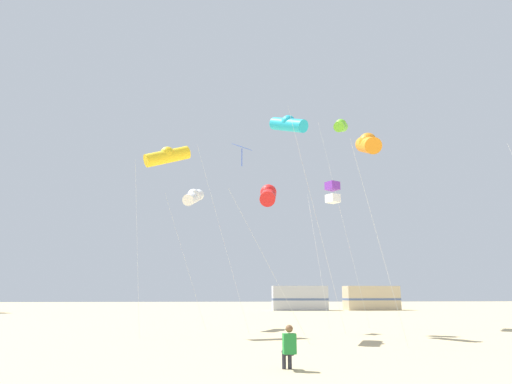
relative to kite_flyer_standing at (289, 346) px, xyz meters
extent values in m
cube|color=#238438|center=(0.01, -0.08, 0.07)|extent=(0.36, 0.25, 0.52)
sphere|color=brown|center=(0.01, -0.08, 0.45)|extent=(0.20, 0.20, 0.20)
cylinder|color=#2D2D38|center=(0.07, 0.10, -0.17)|extent=(0.16, 0.37, 0.13)
cylinder|color=#2D2D38|center=(0.06, 0.26, -0.40)|extent=(0.11, 0.11, 0.42)
cylinder|color=#2D2D38|center=(-0.09, 0.09, -0.17)|extent=(0.16, 0.37, 0.13)
cylinder|color=#2D2D38|center=(-0.10, 0.25, -0.40)|extent=(0.11, 0.11, 0.42)
cylinder|color=silver|center=(0.09, 6.42, 2.60)|extent=(3.32, 0.50, 6.44)
cylinder|color=red|center=(0.33, 8.07, 5.82)|extent=(1.06, 2.57, 1.48)
sphere|color=red|center=(0.33, 8.07, 5.97)|extent=(0.76, 0.76, 0.76)
cylinder|color=silver|center=(5.60, 14.62, 5.87)|extent=(2.43, 1.03, 12.96)
cylinder|color=#72D12D|center=(6.11, 15.83, 12.35)|extent=(1.61, 2.57, 1.48)
sphere|color=#72D12D|center=(6.11, 15.83, 12.50)|extent=(0.76, 0.76, 0.76)
cylinder|color=silver|center=(-1.86, 11.73, 4.63)|extent=(2.98, 2.34, 10.49)
cube|color=blue|center=(-0.70, 13.21, 9.87)|extent=(1.22, 1.22, 0.40)
cylinder|color=blue|center=(-0.70, 13.21, 9.22)|extent=(0.04, 0.04, 1.10)
cylinder|color=silver|center=(-3.90, 13.80, 3.27)|extent=(2.63, 0.63, 7.77)
cylinder|color=white|center=(-3.59, 15.11, 7.15)|extent=(1.26, 2.59, 1.48)
sphere|color=white|center=(-3.59, 15.11, 7.30)|extent=(0.76, 0.76, 0.76)
cylinder|color=silver|center=(4.27, 4.76, 3.49)|extent=(1.77, 0.26, 8.20)
cylinder|color=orange|center=(4.40, 5.63, 7.59)|extent=(1.04, 2.57, 1.48)
sphere|color=orange|center=(4.40, 5.63, 7.74)|extent=(0.76, 0.76, 0.76)
cylinder|color=silver|center=(-5.97, 10.18, 3.91)|extent=(1.16, 2.46, 9.04)
cylinder|color=yellow|center=(-4.75, 10.75, 8.43)|extent=(2.56, 1.69, 1.48)
sphere|color=yellow|center=(-4.75, 10.75, 8.58)|extent=(0.76, 0.76, 0.76)
cylinder|color=silver|center=(3.16, 10.65, 3.03)|extent=(0.60, 1.93, 7.29)
cube|color=purple|center=(4.12, 10.94, 7.03)|extent=(0.82, 0.82, 0.44)
cube|color=white|center=(4.12, 10.94, 6.33)|extent=(0.82, 0.82, 0.44)
cylinder|color=silver|center=(2.77, 8.92, 4.83)|extent=(3.02, 2.19, 10.89)
cylinder|color=#1EB2D1|center=(1.69, 10.42, 10.27)|extent=(2.03, 2.43, 1.48)
sphere|color=#1EB2D1|center=(1.69, 10.42, 10.42)|extent=(0.76, 0.76, 0.76)
cube|color=#B7BABF|center=(7.45, 41.44, 0.79)|extent=(6.46, 2.48, 2.80)
cube|color=#4C608C|center=(7.45, 41.44, 0.65)|extent=(6.50, 2.52, 0.24)
cube|color=#C6B28C|center=(16.11, 41.56, 0.79)|extent=(6.53, 2.70, 2.80)
cube|color=#4C608C|center=(16.11, 41.56, 0.65)|extent=(6.57, 2.74, 0.24)
camera|label=1|loc=(-1.83, -12.43, 1.37)|focal=31.68mm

